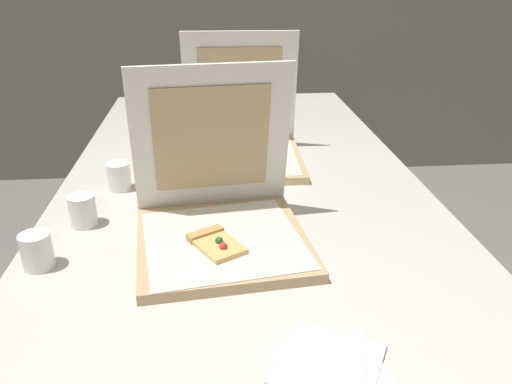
% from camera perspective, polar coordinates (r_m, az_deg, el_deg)
% --- Properties ---
extents(table, '(0.97, 2.08, 0.75)m').
position_cam_1_polar(table, '(1.36, -1.41, -1.40)').
color(table, beige).
rests_on(table, ground).
extents(pizza_box_front, '(0.38, 0.39, 0.36)m').
position_cam_1_polar(pizza_box_front, '(1.08, -4.06, -2.96)').
color(pizza_box_front, tan).
rests_on(pizza_box_front, table).
extents(pizza_box_middle, '(0.36, 0.36, 0.37)m').
position_cam_1_polar(pizza_box_middle, '(1.53, -1.60, 5.57)').
color(pizza_box_middle, tan).
rests_on(pizza_box_middle, table).
extents(cup_white_mid, '(0.06, 0.06, 0.07)m').
position_cam_1_polar(cup_white_mid, '(1.37, -15.13, 1.70)').
color(cup_white_mid, white).
rests_on(cup_white_mid, table).
extents(cup_white_near_center, '(0.06, 0.06, 0.07)m').
position_cam_1_polar(cup_white_near_center, '(1.21, -18.87, -2.00)').
color(cup_white_near_center, white).
rests_on(cup_white_near_center, table).
extents(cup_white_far, '(0.06, 0.06, 0.07)m').
position_cam_1_polar(cup_white_far, '(1.66, -11.25, 6.07)').
color(cup_white_far, white).
rests_on(cup_white_far, table).
extents(cup_white_near_left, '(0.06, 0.06, 0.07)m').
position_cam_1_polar(cup_white_near_left, '(1.08, -23.38, -6.10)').
color(cup_white_near_left, white).
rests_on(cup_white_near_left, table).
extents(napkin_pile, '(0.20, 0.20, 0.01)m').
position_cam_1_polar(napkin_pile, '(0.80, 8.16, -18.86)').
color(napkin_pile, white).
rests_on(napkin_pile, table).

